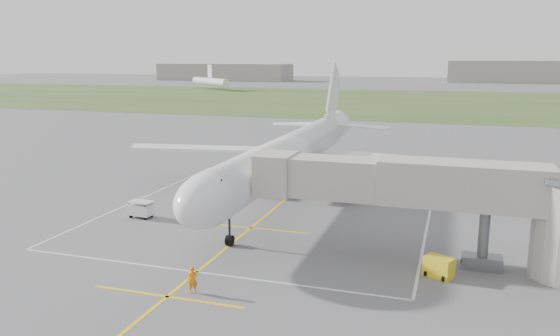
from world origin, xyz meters
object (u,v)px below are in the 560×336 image
(ramp_worker_wing, at_px, (211,176))
(baggage_cart, at_px, (141,209))
(gpu_unit, at_px, (439,267))
(jet_bridge, at_px, (450,198))
(ramp_worker_nose, at_px, (193,280))
(airliner, at_px, (289,155))

(ramp_worker_wing, bearing_deg, baggage_cart, 120.36)
(baggage_cart, bearing_deg, ramp_worker_wing, 94.22)
(ramp_worker_wing, bearing_deg, gpu_unit, 174.57)
(jet_bridge, bearing_deg, ramp_worker_nose, -146.74)
(ramp_worker_nose, bearing_deg, airliner, 60.09)
(baggage_cart, xyz_separation_m, ramp_worker_wing, (0.43, 13.68, 0.19))
(airliner, bearing_deg, ramp_worker_nose, -87.06)
(baggage_cart, bearing_deg, airliner, 52.25)
(ramp_worker_wing, bearing_deg, airliner, -163.62)
(jet_bridge, xyz_separation_m, ramp_worker_wing, (-25.70, 17.07, -3.80))
(baggage_cart, height_order, ramp_worker_wing, ramp_worker_wing)
(jet_bridge, distance_m, gpu_unit, 4.74)
(jet_bridge, distance_m, baggage_cart, 26.64)
(jet_bridge, height_order, gpu_unit, jet_bridge)
(baggage_cart, xyz_separation_m, ramp_worker_nose, (11.62, -12.90, 0.07))
(baggage_cart, distance_m, ramp_worker_nose, 17.36)
(baggage_cart, distance_m, ramp_worker_wing, 13.69)
(ramp_worker_wing, bearing_deg, ramp_worker_nose, 144.98)
(baggage_cart, relative_size, ramp_worker_wing, 1.19)
(airliner, bearing_deg, ramp_worker_wing, 164.24)
(ramp_worker_nose, bearing_deg, gpu_unit, -5.86)
(gpu_unit, bearing_deg, ramp_worker_nose, -128.48)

